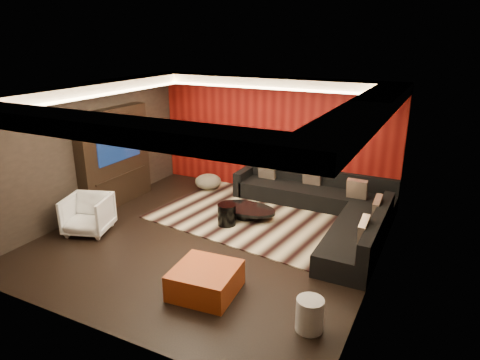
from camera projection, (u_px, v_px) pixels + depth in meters
The scene contains 26 objects.
floor at pixel (212, 239), 8.21m from camera, with size 6.00×6.00×0.02m, color black.
ceiling at pixel (209, 90), 7.30m from camera, with size 6.00×6.00×0.02m, color silver.
wall_back at pixel (274, 136), 10.30m from camera, with size 6.00×0.02×2.80m, color black.
wall_left at pixel (88, 150), 9.04m from camera, with size 0.02×6.00×2.80m, color black.
wall_right at pixel (382, 196), 6.47m from camera, with size 0.02×6.00×2.80m, color black.
red_feature_wall at pixel (273, 136), 10.26m from camera, with size 5.98×0.05×2.78m, color #6B0C0A.
soffit_back at pixel (270, 82), 9.62m from camera, with size 6.00×0.60×0.22m, color silver.
soffit_front at pixel (92, 126), 5.06m from camera, with size 6.00×0.60×0.22m, color silver.
soffit_left at pixel (92, 89), 8.49m from camera, with size 0.60×4.80×0.22m, color silver.
soffit_right at pixel (369, 109), 6.19m from camera, with size 0.60×4.80×0.22m, color silver.
cove_back at pixel (264, 88), 9.36m from camera, with size 4.80×0.08×0.04m, color #FFD899.
cove_front at pixel (113, 128), 5.37m from camera, with size 4.80×0.08×0.04m, color #FFD899.
cove_left at pixel (105, 94), 8.37m from camera, with size 0.08×4.80×0.04m, color #FFD899.
cove_right at pixel (345, 113), 6.36m from camera, with size 0.08×4.80×0.04m, color #FFD899.
tv_surround at pixel (115, 157), 9.57m from camera, with size 0.30×2.00×2.20m, color black.
tv_screen at pixel (119, 143), 9.39m from camera, with size 0.04×1.30×0.80m, color black.
tv_shelf at pixel (122, 175), 9.64m from camera, with size 0.04×1.60×0.04m, color black.
rug at pixel (255, 215), 9.27m from camera, with size 4.00×3.00×0.02m, color #C8B992.
coffee_table at pixel (246, 212), 9.09m from camera, with size 1.30×1.30×0.22m, color black.
drum_stool at pixel (227, 215), 8.69m from camera, with size 0.37×0.37×0.44m, color black.
striped_pouf at pixel (208, 182), 10.75m from camera, with size 0.66×0.66×0.37m, color beige.
white_side_table at pixel (310, 315), 5.61m from camera, with size 0.37×0.37×0.46m, color silver.
orange_ottoman at pixel (205, 280), 6.44m from camera, with size 0.93×0.93×0.41m, color #A25114.
armchair at pixel (88, 214), 8.35m from camera, with size 0.81×0.83×0.76m, color white.
sectional_sofa at pixel (328, 208), 8.96m from camera, with size 3.65×3.50×0.75m.
throw_pillows at pixel (331, 192), 8.86m from camera, with size 3.07×2.79×0.50m.
Camera 1 is at (3.81, -6.37, 3.72)m, focal length 32.00 mm.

